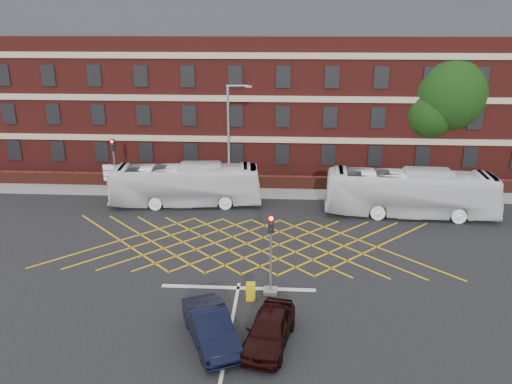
# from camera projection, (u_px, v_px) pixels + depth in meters

# --- Properties ---
(ground) EXTENTS (120.00, 120.00, 0.00)m
(ground) POSITION_uv_depth(u_px,v_px,m) (244.00, 258.00, 29.10)
(ground) COLOR black
(ground) RESTS_ON ground
(victorian_building) EXTENTS (51.00, 12.17, 20.40)m
(victorian_building) POSITION_uv_depth(u_px,v_px,m) (265.00, 81.00, 47.38)
(victorian_building) COLOR #561916
(victorian_building) RESTS_ON ground
(boundary_wall) EXTENTS (56.00, 0.50, 1.10)m
(boundary_wall) POSITION_uv_depth(u_px,v_px,m) (257.00, 182.00, 41.22)
(boundary_wall) COLOR #4E1D14
(boundary_wall) RESTS_ON ground
(far_pavement) EXTENTS (60.00, 3.00, 0.12)m
(far_pavement) POSITION_uv_depth(u_px,v_px,m) (256.00, 192.00, 40.43)
(far_pavement) COLOR slate
(far_pavement) RESTS_ON ground
(box_junction_hatching) EXTENTS (8.22, 8.22, 0.02)m
(box_junction_hatching) POSITION_uv_depth(u_px,v_px,m) (247.00, 244.00, 30.99)
(box_junction_hatching) COLOR #CC990C
(box_junction_hatching) RESTS_ON ground
(stop_line) EXTENTS (8.00, 0.30, 0.02)m
(stop_line) POSITION_uv_depth(u_px,v_px,m) (238.00, 288.00, 25.79)
(stop_line) COLOR silver
(stop_line) RESTS_ON ground
(centre_line) EXTENTS (0.15, 14.00, 0.02)m
(centre_line) POSITION_uv_depth(u_px,v_px,m) (223.00, 371.00, 19.64)
(centre_line) COLOR silver
(centre_line) RESTS_ON ground
(bus_left) EXTENTS (11.40, 3.65, 3.12)m
(bus_left) POSITION_uv_depth(u_px,v_px,m) (186.00, 185.00, 37.25)
(bus_left) COLOR white
(bus_left) RESTS_ON ground
(bus_right) EXTENTS (12.03, 3.49, 3.31)m
(bus_right) POSITION_uv_depth(u_px,v_px,m) (410.00, 193.00, 35.15)
(bus_right) COLOR white
(bus_right) RESTS_ON ground
(car_navy) EXTENTS (3.24, 4.75, 1.48)m
(car_navy) POSITION_uv_depth(u_px,v_px,m) (211.00, 327.00, 21.20)
(car_navy) COLOR black
(car_navy) RESTS_ON ground
(car_maroon) EXTENTS (2.53, 4.52, 1.45)m
(car_maroon) POSITION_uv_depth(u_px,v_px,m) (269.00, 329.00, 21.07)
(car_maroon) COLOR black
(car_maroon) RESTS_ON ground
(deciduous_tree) EXTENTS (7.42, 7.08, 10.91)m
(deciduous_tree) POSITION_uv_depth(u_px,v_px,m) (444.00, 99.00, 42.96)
(deciduous_tree) COLOR black
(deciduous_tree) RESTS_ON ground
(traffic_light_near) EXTENTS (0.70, 0.70, 4.27)m
(traffic_light_near) POSITION_uv_depth(u_px,v_px,m) (271.00, 262.00, 24.77)
(traffic_light_near) COLOR slate
(traffic_light_near) RESTS_ON ground
(traffic_light_far) EXTENTS (0.70, 0.70, 4.27)m
(traffic_light_far) POSITION_uv_depth(u_px,v_px,m) (115.00, 170.00, 40.37)
(traffic_light_far) COLOR slate
(traffic_light_far) RESTS_ON ground
(street_lamp) EXTENTS (2.25, 1.00, 8.83)m
(street_lamp) POSITION_uv_depth(u_px,v_px,m) (230.00, 163.00, 37.57)
(street_lamp) COLOR slate
(street_lamp) RESTS_ON ground
(direction_signs) EXTENTS (1.10, 0.16, 2.20)m
(direction_signs) POSITION_uv_depth(u_px,v_px,m) (110.00, 174.00, 40.66)
(direction_signs) COLOR gray
(direction_signs) RESTS_ON ground
(utility_cabinet) EXTENTS (0.44, 0.43, 0.88)m
(utility_cabinet) POSITION_uv_depth(u_px,v_px,m) (251.00, 292.00, 24.60)
(utility_cabinet) COLOR gold
(utility_cabinet) RESTS_ON ground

